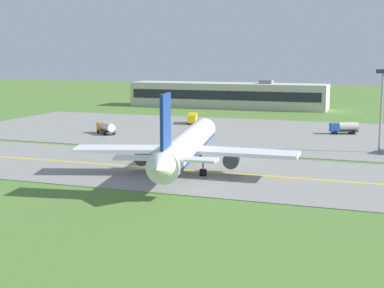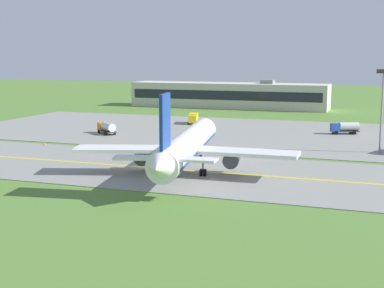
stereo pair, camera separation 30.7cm
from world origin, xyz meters
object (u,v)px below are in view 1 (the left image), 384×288
object	(u,v)px
service_truck_catering	(106,127)
service_truck_pushback	(192,118)
apron_light_mast	(382,100)
service_truck_fuel	(344,127)
airplane_lead	(187,146)

from	to	relation	value
service_truck_catering	service_truck_pushback	bearing A→B (deg)	63.39
service_truck_catering	service_truck_pushback	distance (m)	26.26
service_truck_catering	service_truck_pushback	world-z (taller)	service_truck_catering
apron_light_mast	service_truck_pushback	bearing A→B (deg)	147.86
service_truck_fuel	service_truck_pushback	distance (m)	37.72
service_truck_catering	apron_light_mast	world-z (taller)	apron_light_mast
airplane_lead	service_truck_fuel	world-z (taller)	airplane_lead
service_truck_fuel	apron_light_mast	distance (m)	24.36
service_truck_pushback	airplane_lead	bearing A→B (deg)	-71.63
airplane_lead	apron_light_mast	xyz separation A→B (m)	(26.34, 27.23, 5.19)
service_truck_fuel	service_truck_catering	xyz separation A→B (m)	(-48.96, -17.21, 0.00)
service_truck_pushback	apron_light_mast	size ratio (longest dim) A/B	0.43
service_truck_catering	apron_light_mast	bearing A→B (deg)	-4.67
apron_light_mast	service_truck_catering	bearing A→B (deg)	175.33
service_truck_fuel	apron_light_mast	size ratio (longest dim) A/B	0.43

